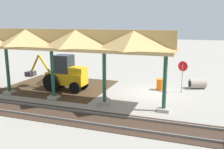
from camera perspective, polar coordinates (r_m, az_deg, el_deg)
ground_plane at (r=19.46m, az=9.46°, el=-4.20°), size 120.00×120.00×0.00m
dirt_work_zone at (r=21.62m, az=-11.91°, el=-2.64°), size 8.36×7.00×0.01m
platform_canopy at (r=17.58m, az=-13.81°, el=7.73°), size 16.71×3.20×4.90m
rail_tracks at (r=13.55m, az=4.66°, el=-11.31°), size 60.00×2.58×0.15m
stop_sign at (r=19.65m, az=15.84°, el=0.96°), size 0.72×0.29×2.44m
backhoe at (r=20.14m, az=-10.73°, el=0.00°), size 5.39×1.76×2.82m
dirt_mound at (r=22.89m, az=-13.40°, el=-1.90°), size 5.81×5.81×2.16m
concrete_pipe at (r=21.55m, az=18.91°, el=-1.99°), size 1.47×1.23×0.81m
traffic_barrel at (r=20.30m, az=10.92°, el=-2.26°), size 0.56×0.56×0.90m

